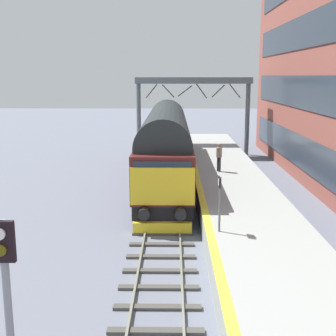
{
  "coord_description": "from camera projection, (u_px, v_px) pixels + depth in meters",
  "views": [
    {
      "loc": [
        0.44,
        -20.53,
        6.44
      ],
      "look_at": [
        0.2,
        -0.53,
        2.31
      ],
      "focal_mm": 47.83,
      "sensor_mm": 36.0,
      "label": 1
    }
  ],
  "objects": [
    {
      "name": "ground_plane",
      "position": [
        164.0,
        213.0,
        21.41
      ],
      "size": [
        140.0,
        140.0,
        0.0
      ],
      "primitive_type": "plane",
      "color": "slate",
      "rests_on": "ground"
    },
    {
      "name": "track_main",
      "position": [
        164.0,
        212.0,
        21.4
      ],
      "size": [
        2.5,
        60.0,
        0.15
      ],
      "color": "slate",
      "rests_on": "ground"
    },
    {
      "name": "station_platform",
      "position": [
        239.0,
        203.0,
        21.27
      ],
      "size": [
        4.0,
        44.0,
        1.01
      ],
      "color": "#9DA29D",
      "rests_on": "ground"
    },
    {
      "name": "diesel_locomotive",
      "position": [
        166.0,
        144.0,
        26.6
      ],
      "size": [
        2.74,
        17.73,
        4.68
      ],
      "color": "black",
      "rests_on": "ground"
    },
    {
      "name": "signal_post_near",
      "position": [
        7.0,
        306.0,
        7.63
      ],
      "size": [
        0.44,
        0.22,
        4.12
      ],
      "color": "gray",
      "rests_on": "ground"
    },
    {
      "name": "platform_number_sign",
      "position": [
        220.0,
        196.0,
        15.69
      ],
      "size": [
        0.1,
        0.44,
        1.98
      ],
      "color": "slate",
      "rests_on": "station_platform"
    },
    {
      "name": "waiting_passenger",
      "position": [
        219.0,
        155.0,
        25.74
      ],
      "size": [
        0.45,
        0.48,
        1.64
      ],
      "rotation": [
        0.0,
        0.0,
        1.98
      ],
      "color": "#332C36",
      "rests_on": "station_platform"
    },
    {
      "name": "overhead_footbridge",
      "position": [
        193.0,
        86.0,
        36.11
      ],
      "size": [
        9.3,
        2.0,
        6.33
      ],
      "color": "slate",
      "rests_on": "ground"
    }
  ]
}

